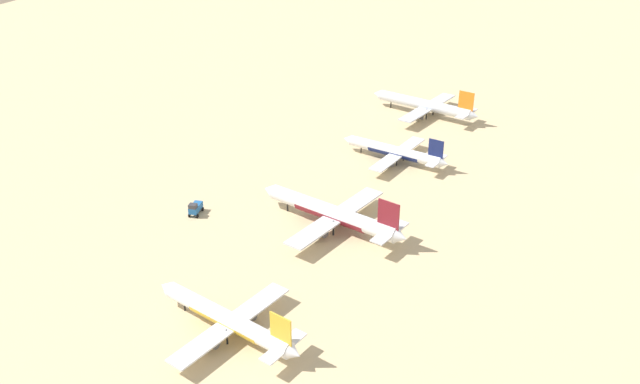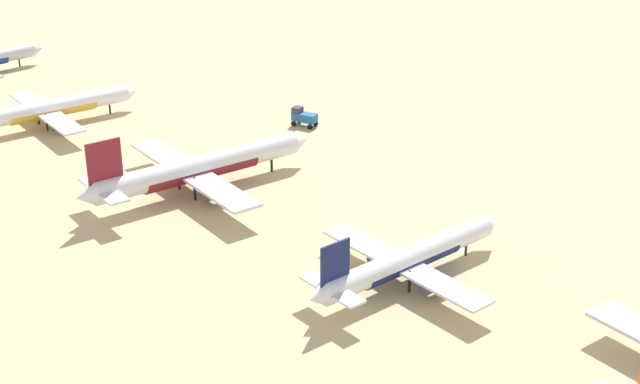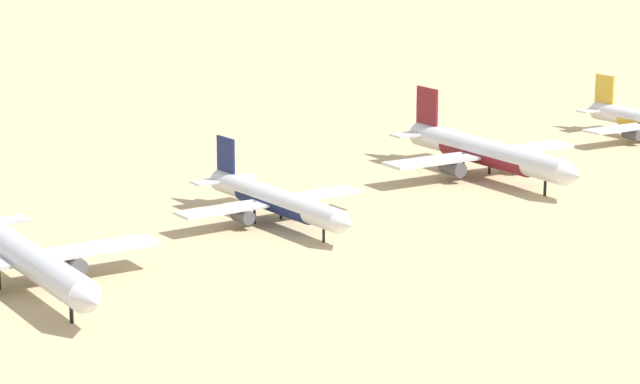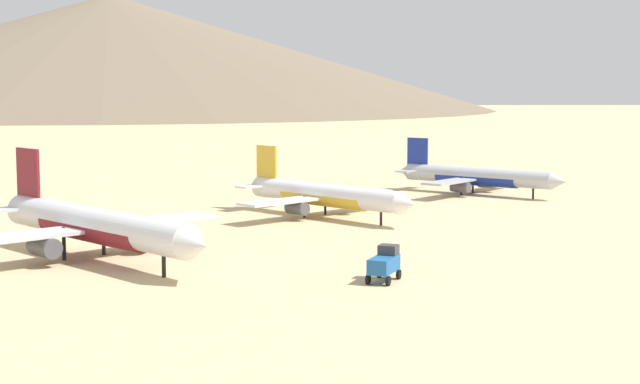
# 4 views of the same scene
# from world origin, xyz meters

# --- Properties ---
(ground_plane) EXTENTS (1800.00, 1800.00, 0.00)m
(ground_plane) POSITION_xyz_m (0.00, 0.00, 0.00)
(ground_plane) COLOR tan
(parked_jet_0) EXTENTS (43.52, 35.24, 12.58)m
(parked_jet_0) POSITION_xyz_m (15.53, -88.78, 4.24)
(parked_jet_0) COLOR silver
(parked_jet_0) RESTS_ON ground
(parked_jet_1) EXTENTS (37.26, 30.24, 10.75)m
(parked_jet_1) POSITION_xyz_m (3.99, -46.71, 3.58)
(parked_jet_1) COLOR silver
(parked_jet_1) RESTS_ON ground
(parked_jet_2) EXTENTS (45.76, 37.08, 13.22)m
(parked_jet_2) POSITION_xyz_m (-3.59, -1.08, 4.40)
(parked_jet_2) COLOR silver
(parked_jet_2) RESTS_ON ground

